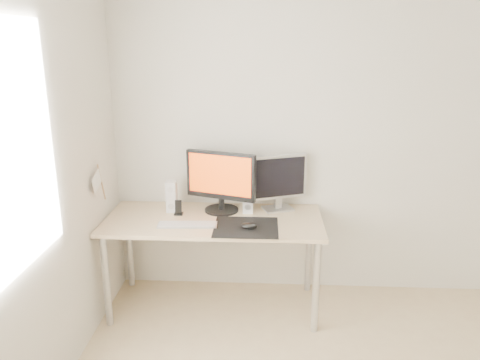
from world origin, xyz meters
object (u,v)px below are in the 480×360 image
object	(u,v)px
phone_dock	(179,210)
keyboard	(187,225)
mouse	(249,226)
second_monitor	(279,180)
main_monitor	(221,180)
speaker_left	(172,196)
desk	(214,228)
speaker_right	(248,197)

from	to	relation	value
phone_dock	keyboard	bearing A→B (deg)	-64.66
mouse	second_monitor	distance (m)	0.51
main_monitor	speaker_left	xyz separation A→B (m)	(-0.38, -0.02, -0.13)
desk	second_monitor	size ratio (longest dim) A/B	3.68
desk	mouse	bearing A→B (deg)	-35.51
speaker_left	speaker_right	size ratio (longest dim) A/B	1.00
speaker_right	keyboard	bearing A→B (deg)	-144.79
mouse	desk	bearing A→B (deg)	144.49
main_monitor	speaker_right	world-z (taller)	main_monitor
second_monitor	speaker_right	xyz separation A→B (m)	(-0.23, -0.07, -0.12)
mouse	phone_dock	xyz separation A→B (m)	(-0.54, 0.25, 0.01)
desk	main_monitor	xyz separation A→B (m)	(0.04, 0.15, 0.33)
main_monitor	speaker_right	xyz separation A→B (m)	(0.21, -0.01, -0.13)
mouse	phone_dock	bearing A→B (deg)	154.67
mouse	speaker_left	world-z (taller)	speaker_left
second_monitor	speaker_right	distance (m)	0.27
speaker_right	phone_dock	xyz separation A→B (m)	(-0.52, -0.08, -0.09)
main_monitor	speaker_right	size ratio (longest dim) A/B	2.23
mouse	phone_dock	world-z (taller)	phone_dock
desk	keyboard	size ratio (longest dim) A/B	3.75
mouse	speaker_right	distance (m)	0.35
second_monitor	phone_dock	size ratio (longest dim) A/B	3.81
mouse	speaker_left	size ratio (longest dim) A/B	0.48
desk	phone_dock	xyz separation A→B (m)	(-0.27, 0.06, 0.11)
speaker_left	phone_dock	bearing A→B (deg)	-47.97
desk	main_monitor	distance (m)	0.37
second_monitor	speaker_left	size ratio (longest dim) A/B	1.81
desk	keyboard	xyz separation A→B (m)	(-0.17, -0.15, 0.09)
speaker_left	keyboard	world-z (taller)	speaker_left
mouse	desk	distance (m)	0.34
desk	phone_dock	world-z (taller)	phone_dock
second_monitor	speaker_left	world-z (taller)	second_monitor
second_monitor	phone_dock	bearing A→B (deg)	-168.58
desk	speaker_left	xyz separation A→B (m)	(-0.33, 0.13, 0.20)
main_monitor	desk	bearing A→B (deg)	-105.35
speaker_right	keyboard	world-z (taller)	speaker_right
phone_dock	main_monitor	bearing A→B (deg)	15.81
speaker_right	phone_dock	size ratio (longest dim) A/B	2.11
desk	second_monitor	bearing A→B (deg)	24.32
desk	speaker_left	size ratio (longest dim) A/B	6.65
speaker_left	main_monitor	bearing A→B (deg)	3.14
speaker_left	second_monitor	bearing A→B (deg)	5.85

